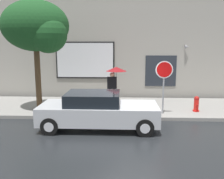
{
  "coord_description": "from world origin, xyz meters",
  "views": [
    {
      "loc": [
        -0.44,
        -8.99,
        3.15
      ],
      "look_at": [
        -0.91,
        1.8,
        1.2
      ],
      "focal_mm": 38.85,
      "sensor_mm": 36.0,
      "label": 1
    }
  ],
  "objects": [
    {
      "name": "pedestrian_with_umbrella",
      "position": [
        -0.82,
        3.27,
        1.72
      ],
      "size": [
        1.05,
        1.05,
        1.95
      ],
      "color": "black",
      "rests_on": "sidewalk"
    },
    {
      "name": "stop_sign",
      "position": [
        1.37,
        1.61,
        1.82
      ],
      "size": [
        0.76,
        0.1,
        2.36
      ],
      "color": "gray",
      "rests_on": "sidewalk"
    },
    {
      "name": "street_tree",
      "position": [
        -4.28,
        2.1,
        3.95
      ],
      "size": [
        3.07,
        2.61,
        5.05
      ],
      "color": "#4C3823",
      "rests_on": "sidewalk"
    },
    {
      "name": "ground_plane",
      "position": [
        0.0,
        0.0,
        0.0
      ],
      "size": [
        60.0,
        60.0,
        0.0
      ],
      "primitive_type": "plane",
      "color": "black"
    },
    {
      "name": "parked_car",
      "position": [
        -1.38,
        0.01,
        0.69
      ],
      "size": [
        4.49,
        1.89,
        1.4
      ],
      "color": "#B7BABF",
      "rests_on": "ground"
    },
    {
      "name": "building_facade",
      "position": [
        -0.03,
        5.5,
        3.48
      ],
      "size": [
        20.0,
        0.67,
        7.0
      ],
      "color": "#9E998E",
      "rests_on": "ground"
    },
    {
      "name": "sidewalk",
      "position": [
        0.0,
        3.0,
        0.07
      ],
      "size": [
        20.0,
        4.0,
        0.15
      ],
      "primitive_type": "cube",
      "color": "gray",
      "rests_on": "ground"
    },
    {
      "name": "fire_hydrant",
      "position": [
        2.99,
        2.07,
        0.5
      ],
      "size": [
        0.3,
        0.44,
        0.72
      ],
      "color": "red",
      "rests_on": "sidewalk"
    }
  ]
}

